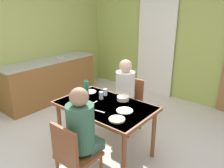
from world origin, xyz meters
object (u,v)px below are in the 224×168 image
person_far_diner (125,87)px  serving_bowl_center (123,98)px  kitchen_counter (50,80)px  person_near_diner (82,126)px  chair_far_diner (129,101)px  water_bottle_green_near (86,90)px  dining_table (105,110)px  chair_near_diner (73,154)px

person_far_diner → serving_bowl_center: person_far_diner is taller
kitchen_counter → person_near_diner: bearing=-28.3°
person_far_diner → serving_bowl_center: bearing=123.3°
chair_far_diner → water_bottle_green_near: (-0.20, -0.77, 0.39)m
kitchen_counter → chair_far_diner: 2.05m
person_near_diner → water_bottle_green_near: size_ratio=2.61×
person_near_diner → water_bottle_green_near: bearing=131.7°
dining_table → kitchen_counter: bearing=162.9°
chair_near_diner → chair_far_diner: (-0.34, 1.51, 0.00)m
dining_table → person_far_diner: person_far_diner is taller
kitchen_counter → serving_bowl_center: bearing=-9.9°
chair_near_diner → water_bottle_green_near: size_ratio=2.95×
person_near_diner → chair_near_diner: bearing=-90.0°
kitchen_counter → chair_far_diner: kitchen_counter is taller
dining_table → water_bottle_green_near: size_ratio=4.36×
chair_far_diner → person_near_diner: size_ratio=1.13×
chair_near_diner → person_far_diner: 1.45m
kitchen_counter → chair_far_diner: (2.05, 0.09, 0.05)m
chair_far_diner → person_far_diner: 0.31m
dining_table → person_near_diner: size_ratio=1.67×
kitchen_counter → person_far_diner: size_ratio=2.75×
serving_bowl_center → chair_far_diner: bearing=115.3°
chair_far_diner → person_far_diner: person_far_diner is taller
chair_near_diner → person_near_diner: size_ratio=1.13×
person_far_diner → kitchen_counter: bearing=-1.3°
chair_far_diner → kitchen_counter: bearing=2.5°
dining_table → chair_far_diner: size_ratio=1.48×
person_near_diner → person_far_diner: bearing=105.5°
chair_near_diner → serving_bowl_center: bearing=96.4°
serving_bowl_center → dining_table: bearing=-110.1°
chair_far_diner → serving_bowl_center: (0.23, -0.49, 0.27)m
chair_far_diner → water_bottle_green_near: water_bottle_green_near is taller
person_near_diner → serving_bowl_center: bearing=97.3°
kitchen_counter → person_far_diner: bearing=-1.3°
chair_near_diner → person_near_diner: bearing=90.0°
person_near_diner → dining_table: bearing=109.0°
person_near_diner → serving_bowl_center: size_ratio=4.53×
dining_table → water_bottle_green_near: water_bottle_green_near is taller
person_near_diner → person_far_diner: same height
person_near_diner → person_far_diner: 1.29m
person_far_diner → serving_bowl_center: size_ratio=4.53×
dining_table → serving_bowl_center: serving_bowl_center is taller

